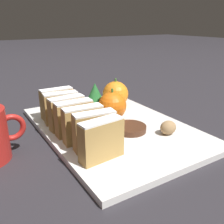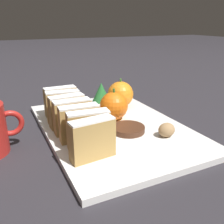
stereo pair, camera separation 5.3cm
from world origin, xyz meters
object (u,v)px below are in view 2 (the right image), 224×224
(orange_far, at_px, (120,94))
(chocolate_cookie, at_px, (128,129))
(orange_near, at_px, (114,106))
(walnut, at_px, (167,130))

(orange_far, xyz_separation_m, chocolate_cookie, (-0.06, -0.15, -0.03))
(orange_near, bearing_deg, orange_far, 53.00)
(orange_far, distance_m, walnut, 0.20)
(orange_far, distance_m, chocolate_cookie, 0.16)
(orange_near, bearing_deg, walnut, -67.78)
(orange_near, height_order, chocolate_cookie, orange_near)
(walnut, bearing_deg, chocolate_cookie, 137.05)
(orange_near, xyz_separation_m, walnut, (0.05, -0.13, -0.02))
(orange_near, xyz_separation_m, orange_far, (0.06, 0.07, 0.00))
(orange_near, xyz_separation_m, chocolate_cookie, (-0.00, -0.08, -0.03))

